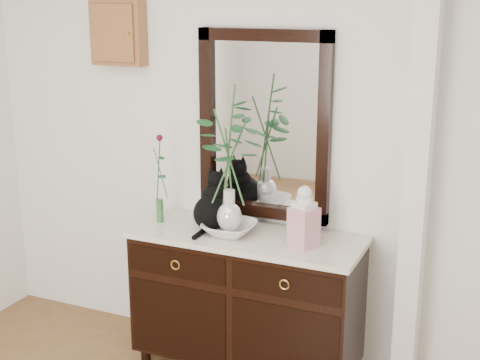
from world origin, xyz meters
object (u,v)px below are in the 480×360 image
at_px(sideboard, 247,295).
at_px(ginger_jar, 304,216).
at_px(cat, 212,201).
at_px(lotus_bowl, 229,228).

distance_m(sideboard, ginger_jar, 0.65).
distance_m(cat, ginger_jar, 0.58).
bearing_deg(ginger_jar, sideboard, 173.23).
relative_size(sideboard, ginger_jar, 3.78).
distance_m(lotus_bowl, ginger_jar, 0.47).
relative_size(cat, lotus_bowl, 1.13).
relative_size(cat, ginger_jar, 0.96).
xyz_separation_m(sideboard, ginger_jar, (0.35, -0.04, 0.55)).
height_order(cat, ginger_jar, ginger_jar).
bearing_deg(cat, ginger_jar, -9.08).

